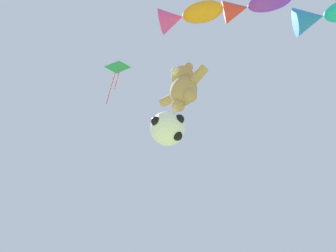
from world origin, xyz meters
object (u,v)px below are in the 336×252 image
soccer_ball_kite (168,128)px  fish_kite_violet (253,6)px  fish_kite_tangerine (187,16)px  diamond_kite (117,70)px  fish_kite_teal (330,14)px  teddy_bear_kite (183,86)px

soccer_ball_kite → fish_kite_violet: (3.56, 0.40, 3.60)m
fish_kite_tangerine → diamond_kite: 4.00m
soccer_ball_kite → diamond_kite: bearing=-154.4°
soccer_ball_kite → fish_kite_teal: 6.00m
teddy_bear_kite → diamond_kite: (-2.56, -1.02, 2.91)m
fish_kite_violet → soccer_ball_kite: bearing=-173.6°
teddy_bear_kite → soccer_ball_kite: (-0.60, -0.08, -1.67)m
soccer_ball_kite → fish_kite_tangerine: size_ratio=0.52×
diamond_kite → teddy_bear_kite: bearing=21.7°
teddy_bear_kite → fish_kite_violet: 3.54m
teddy_bear_kite → fish_kite_violet: fish_kite_violet is taller
teddy_bear_kite → fish_kite_violet: bearing=6.2°
teddy_bear_kite → fish_kite_tangerine: size_ratio=0.93×
diamond_kite → soccer_ball_kite: bearing=25.6°
soccer_ball_kite → diamond_kite: 5.06m
fish_kite_tangerine → diamond_kite: diamond_kite is taller
teddy_bear_kite → fish_kite_teal: fish_kite_teal is taller
fish_kite_violet → fish_kite_teal: (1.58, 1.41, -1.08)m
fish_kite_violet → fish_kite_teal: fish_kite_violet is taller
teddy_bear_kite → soccer_ball_kite: 1.78m
soccer_ball_kite → fish_kite_violet: 5.07m
fish_kite_violet → diamond_kite: size_ratio=0.74×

